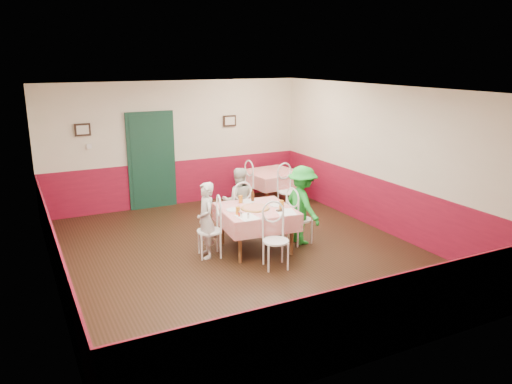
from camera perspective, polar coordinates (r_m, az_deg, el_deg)
name	(u,v)px	position (r m, az deg, el deg)	size (l,w,h in m)	color
floor	(243,254)	(8.68, -1.54, -7.12)	(7.00, 7.00, 0.00)	black
ceiling	(241,89)	(8.05, -1.69, 11.65)	(7.00, 7.00, 0.00)	white
back_wall	(176,144)	(11.46, -9.09, 5.47)	(6.00, 0.10, 2.80)	beige
front_wall	(383,244)	(5.42, 14.36, -5.75)	(6.00, 0.10, 2.80)	beige
left_wall	(47,198)	(7.53, -22.75, -0.59)	(0.10, 7.00, 2.80)	beige
right_wall	(384,159)	(9.87, 14.39, 3.64)	(0.10, 7.00, 2.80)	beige
wainscot_back	(178,182)	(11.63, -8.89, 1.09)	(6.00, 0.03, 1.00)	maroon
wainscot_front	(377,320)	(5.81, 13.67, -14.04)	(6.00, 0.03, 1.00)	maroon
wainscot_left	(55,257)	(7.81, -21.97, -6.95)	(0.03, 7.00, 1.00)	maroon
wainscot_right	(380,204)	(10.08, 13.99, -1.39)	(0.03, 7.00, 1.00)	maroon
door	(152,162)	(11.31, -11.84, 3.41)	(0.96, 0.06, 2.10)	black
picture_left	(83,130)	(10.92, -19.21, 6.74)	(0.32, 0.03, 0.26)	black
picture_right	(230,121)	(11.80, -3.03, 8.12)	(0.32, 0.03, 0.26)	black
thermostat	(89,146)	(10.98, -18.54, 4.99)	(0.10, 0.03, 0.10)	white
main_table	(256,229)	(8.77, 0.00, -4.26)	(1.22, 1.22, 0.77)	red
second_table	(272,188)	(11.53, 1.85, 0.50)	(1.12, 1.12, 0.77)	red
chair_left	(209,231)	(8.49, -5.35, -4.47)	(0.42, 0.42, 0.90)	white
chair_right	(300,219)	(9.08, 4.99, -3.14)	(0.42, 0.42, 0.90)	white
chair_far	(239,212)	(9.50, -1.90, -2.25)	(0.42, 0.42, 0.90)	white
chair_near	(276,241)	(8.01, 2.27, -5.63)	(0.42, 0.42, 0.90)	white
chair_second_a	(243,188)	(11.19, -1.52, 0.44)	(0.42, 0.42, 0.90)	white
chair_second_b	(289,192)	(10.88, 3.74, -0.01)	(0.42, 0.42, 0.90)	white
pizza	(255,208)	(8.61, -0.10, -1.83)	(0.48, 0.48, 0.03)	#B74723
plate_left	(233,210)	(8.54, -2.59, -2.05)	(0.25, 0.25, 0.01)	white
plate_right	(277,205)	(8.81, 2.39, -1.51)	(0.25, 0.25, 0.01)	white
plate_far	(248,201)	(9.03, -0.92, -1.07)	(0.25, 0.25, 0.01)	white
glass_a	(238,211)	(8.29, -2.08, -2.16)	(0.07, 0.07, 0.13)	#BF7219
glass_b	(282,205)	(8.60, 2.94, -1.47)	(0.08, 0.08, 0.15)	#BF7219
glass_c	(241,199)	(8.95, -1.77, -0.82)	(0.07, 0.07, 0.14)	#BF7219
beer_bottle	(253,196)	(9.01, -0.39, -0.42)	(0.06, 0.06, 0.22)	#381C0A
shaker_a	(241,215)	(8.13, -1.70, -2.67)	(0.04, 0.04, 0.09)	silver
shaker_b	(248,216)	(8.09, -0.90, -2.74)	(0.04, 0.04, 0.09)	silver
shaker_c	(239,214)	(8.19, -1.94, -2.52)	(0.04, 0.04, 0.09)	#B23319
menu_left	(247,217)	(8.18, -1.02, -2.87)	(0.30, 0.40, 0.00)	white
menu_right	(286,212)	(8.45, 3.45, -2.29)	(0.30, 0.40, 0.00)	white
wallet	(280,211)	(8.49, 2.74, -2.13)	(0.11, 0.09, 0.02)	black
diner_left	(206,220)	(8.41, -5.71, -3.23)	(0.47, 0.31, 1.30)	gray
diner_far	(238,201)	(9.49, -2.02, -1.04)	(0.63, 0.49, 1.29)	gray
diner_right	(302,205)	(9.02, 5.32, -1.49)	(0.93, 0.53, 1.43)	gray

